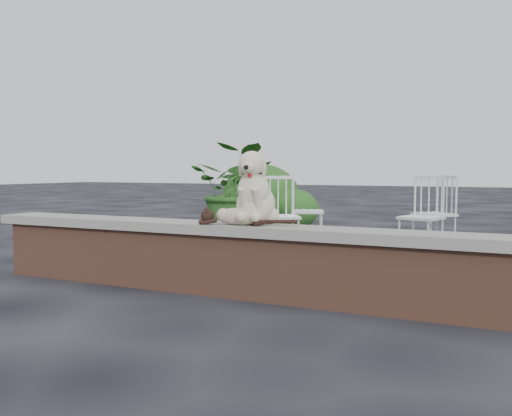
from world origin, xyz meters
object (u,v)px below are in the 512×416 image
at_px(chair_d, 434,213).
at_px(potted_plant_a, 235,189).
at_px(cat, 238,215).
at_px(potted_plant_b, 240,194).
at_px(chair_e, 308,210).
at_px(chair_b, 421,216).
at_px(chair_a, 281,215).
at_px(dog, 256,187).

xyz_separation_m(chair_d, potted_plant_a, (-3.05, 0.40, 0.24)).
height_order(cat, potted_plant_b, potted_plant_b).
distance_m(chair_e, chair_b, 1.57).
bearing_deg(potted_plant_a, chair_d, -7.50).
distance_m(chair_d, potted_plant_a, 3.08).
height_order(cat, chair_a, chair_a).
bearing_deg(chair_b, chair_a, -141.33).
xyz_separation_m(chair_a, chair_d, (1.59, 1.17, 0.00)).
bearing_deg(chair_a, dog, -105.01).
bearing_deg(dog, cat, -128.89).
relative_size(chair_b, potted_plant_b, 0.82).
bearing_deg(chair_d, chair_a, -99.07).
relative_size(chair_a, chair_d, 1.00).
relative_size(chair_d, potted_plant_a, 0.67).
bearing_deg(chair_a, chair_d, 3.10).
relative_size(potted_plant_a, potted_plant_b, 1.23).
height_order(chair_e, chair_b, same).
bearing_deg(chair_a, cat, -108.08).
bearing_deg(dog, chair_d, 63.32).
height_order(dog, potted_plant_b, dog).
distance_m(chair_b, potted_plant_b, 4.07).
height_order(chair_a, potted_plant_b, potted_plant_b).
relative_size(cat, chair_d, 0.96).
distance_m(chair_e, chair_d, 1.62).
relative_size(cat, chair_b, 0.96).
bearing_deg(potted_plant_b, cat, -62.60).
xyz_separation_m(dog, potted_plant_a, (-2.13, 3.63, -0.17)).
height_order(chair_e, chair_d, same).
bearing_deg(potted_plant_b, dog, -61.12).
distance_m(cat, potted_plant_a, 4.30).
xyz_separation_m(chair_e, chair_d, (1.60, 0.24, 0.00)).
height_order(chair_e, chair_a, same).
relative_size(dog, potted_plant_a, 0.42).
height_order(dog, potted_plant_a, potted_plant_a).
bearing_deg(potted_plant_a, chair_a, -47.13).
distance_m(cat, chair_e, 3.20).
height_order(cat, chair_e, chair_e).
bearing_deg(dog, potted_plant_a, 109.57).
xyz_separation_m(dog, chair_b, (0.86, 2.66, -0.41)).
bearing_deg(chair_b, cat, -90.96).
bearing_deg(chair_b, chair_e, -174.57).
xyz_separation_m(chair_d, potted_plant_b, (-3.55, 1.53, 0.11)).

